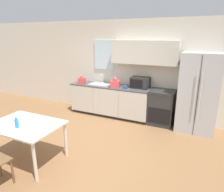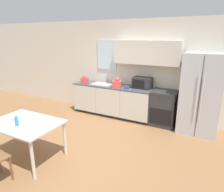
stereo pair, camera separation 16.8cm
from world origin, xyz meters
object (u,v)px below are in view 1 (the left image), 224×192
Objects in this scene: microwave at (140,83)px; drink_bottle at (17,123)px; dining_table at (25,128)px; coffee_mug at (125,87)px; refrigerator at (198,93)px; oven_range at (161,107)px.

drink_bottle is (-1.29, -2.95, -0.23)m from microwave.
microwave is 0.39× the size of dining_table.
microwave is 0.45m from coffee_mug.
coffee_mug reaches higher than dining_table.
oven_range is at bearing 177.37° from refrigerator.
refrigerator is 3.85m from dining_table.
refrigerator reaches higher than drink_bottle.
oven_range is at bearing 10.07° from coffee_mug.
microwave is 4.12× the size of coffee_mug.
oven_range is 0.98m from refrigerator.
microwave reaches higher than coffee_mug.
oven_range is 1.11m from coffee_mug.
microwave is (-1.47, 0.14, 0.09)m from refrigerator.
oven_range is 1.83× the size of microwave.
drink_bottle is at bearing -124.02° from oven_range.
coffee_mug is 0.09× the size of dining_table.
drink_bottle is at bearing -109.38° from coffee_mug.
drink_bottle is (-2.77, -2.82, -0.14)m from refrigerator.
refrigerator is 1.48× the size of dining_table.
refrigerator reaches higher than oven_range.
coffee_mug is (-0.98, -0.17, 0.48)m from oven_range.
drink_bottle is (-1.93, -2.86, 0.36)m from oven_range.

